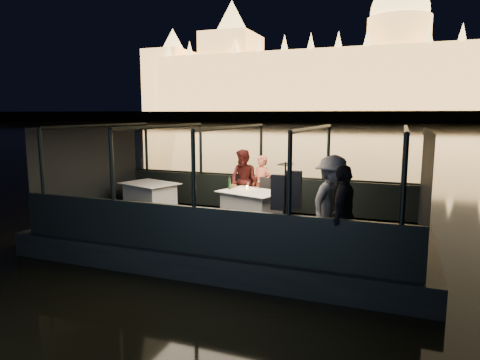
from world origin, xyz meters
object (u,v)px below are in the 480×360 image
at_px(coat_stand, 285,205).
at_px(wine_bottle, 230,183).
at_px(dining_table_central, 251,207).
at_px(chair_port_left, 238,195).
at_px(person_man_maroon, 244,184).
at_px(dining_table_aft, 150,197).
at_px(passenger_stripe, 332,207).
at_px(chair_port_right, 264,200).
at_px(person_woman_coral, 262,185).
at_px(passenger_dark, 343,216).

relative_size(coat_stand, wine_bottle, 5.73).
relative_size(dining_table_central, chair_port_left, 1.47).
bearing_deg(person_man_maroon, chair_port_left, -131.68).
bearing_deg(person_man_maroon, dining_table_aft, -143.29).
xyz_separation_m(coat_stand, person_man_maroon, (-1.87, 2.83, -0.15)).
relative_size(dining_table_aft, passenger_stripe, 0.78).
relative_size(chair_port_left, person_man_maroon, 0.59).
distance_m(chair_port_right, person_man_maroon, 0.91).
bearing_deg(coat_stand, chair_port_left, 125.91).
bearing_deg(coat_stand, passenger_stripe, 24.07).
bearing_deg(chair_port_right, dining_table_aft, -153.39).
xyz_separation_m(person_woman_coral, passenger_stripe, (2.18, -2.44, 0.10)).
xyz_separation_m(chair_port_left, wine_bottle, (0.09, -0.84, 0.47)).
distance_m(dining_table_aft, wine_bottle, 2.43).
height_order(chair_port_right, wine_bottle, wine_bottle).
xyz_separation_m(person_man_maroon, passenger_stripe, (2.69, -2.46, 0.10)).
height_order(chair_port_left, passenger_dark, passenger_dark).
bearing_deg(dining_table_central, dining_table_aft, 175.85).
bearing_deg(wine_bottle, dining_table_central, -8.83).
distance_m(chair_port_left, passenger_stripe, 3.71).
relative_size(coat_stand, person_woman_coral, 1.12).
relative_size(dining_table_central, chair_port_right, 1.47).
bearing_deg(person_woman_coral, passenger_stripe, -32.92).
xyz_separation_m(dining_table_central, wine_bottle, (-0.60, 0.09, 0.53)).
xyz_separation_m(chair_port_right, coat_stand, (1.15, -2.37, 0.45)).
bearing_deg(dining_table_central, person_woman_coral, 93.41).
bearing_deg(chair_port_right, person_woman_coral, 136.90).
distance_m(chair_port_left, wine_bottle, 0.97).
bearing_deg(person_woman_coral, passenger_dark, -36.28).
relative_size(dining_table_aft, chair_port_left, 1.46).
bearing_deg(person_man_maroon, coat_stand, -38.05).
bearing_deg(passenger_stripe, dining_table_central, 73.48).
height_order(dining_table_central, passenger_stripe, passenger_stripe).
height_order(person_woman_coral, wine_bottle, person_woman_coral).
distance_m(dining_table_aft, passenger_dark, 5.90).
bearing_deg(dining_table_central, coat_stand, -54.35).
bearing_deg(coat_stand, dining_table_aft, 154.53).
xyz_separation_m(chair_port_left, person_man_maroon, (0.12, 0.07, 0.30)).
bearing_deg(passenger_dark, chair_port_left, -128.72).
relative_size(person_woman_coral, person_man_maroon, 0.92).
relative_size(dining_table_central, coat_stand, 0.84).
bearing_deg(passenger_stripe, chair_port_right, 62.33).
distance_m(dining_table_central, chair_port_right, 0.57).
height_order(dining_table_central, chair_port_right, chair_port_right).
height_order(chair_port_left, passenger_stripe, passenger_stripe).
distance_m(chair_port_right, wine_bottle, 1.00).
xyz_separation_m(chair_port_right, passenger_stripe, (1.96, -2.00, 0.40)).
bearing_deg(dining_table_aft, person_man_maroon, 18.27).
xyz_separation_m(dining_table_central, coat_stand, (1.30, -1.82, 0.51)).
xyz_separation_m(chair_port_left, coat_stand, (1.99, -2.75, 0.45)).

